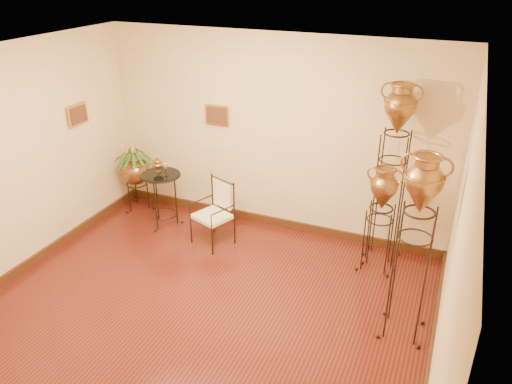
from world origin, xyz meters
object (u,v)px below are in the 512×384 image
at_px(amphora_tall, 391,176).
at_px(amphora_mid, 414,248).
at_px(side_table, 163,198).
at_px(armchair, 212,214).
at_px(planter_urn, 135,168).

distance_m(amphora_tall, amphora_mid, 1.41).
xyz_separation_m(amphora_tall, side_table, (-3.18, -0.29, -0.79)).
distance_m(amphora_mid, side_table, 3.83).
bearing_deg(amphora_tall, armchair, -167.64).
xyz_separation_m(amphora_tall, planter_urn, (-3.85, 0.00, -0.54)).
relative_size(amphora_tall, side_table, 2.31).
bearing_deg(amphora_mid, planter_urn, 162.85).
bearing_deg(amphora_tall, side_table, -174.84).
relative_size(amphora_tall, amphora_mid, 1.16).
bearing_deg(side_table, armchair, -12.50).
relative_size(amphora_mid, armchair, 2.25).
bearing_deg(side_table, amphora_mid, -15.95).
xyz_separation_m(amphora_tall, armchair, (-2.25, -0.49, -0.76)).
distance_m(amphora_tall, side_table, 3.29).
height_order(amphora_mid, side_table, amphora_mid).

